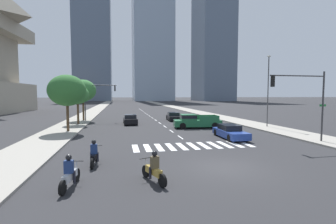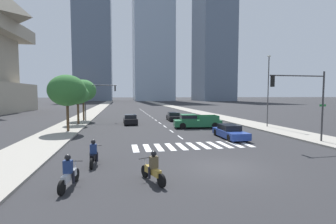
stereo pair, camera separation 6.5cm
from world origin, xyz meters
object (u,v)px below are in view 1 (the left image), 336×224
object	(u,v)px
street_tree_third	(83,91)
motorcycle_trailing	(154,170)
motorcycle_third	(70,175)
sedan_black_1	(174,117)
street_lamp_east	(268,86)
street_tree_second	(78,95)
traffic_signal_near	(304,93)
street_tree_nearest	(67,91)
pickup_truck	(195,121)
sedan_black_2	(130,120)
sedan_blue_0	(230,132)
motorcycle_lead	(94,155)
traffic_signal_far	(97,94)

from	to	relation	value
street_tree_third	motorcycle_trailing	bearing A→B (deg)	-76.18
motorcycle_third	sedan_black_1	bearing A→B (deg)	-11.53
street_lamp_east	street_tree_second	world-z (taller)	street_lamp_east
traffic_signal_near	street_tree_nearest	xyz separation A→B (m)	(-20.22, 10.21, 0.31)
motorcycle_trailing	traffic_signal_near	world-z (taller)	traffic_signal_near
street_tree_third	pickup_truck	bearing A→B (deg)	-37.13
sedan_black_2	motorcycle_trailing	bearing A→B (deg)	179.36
sedan_blue_0	street_tree_second	world-z (taller)	street_tree_second
pickup_truck	sedan_black_1	world-z (taller)	pickup_truck
motorcycle_lead	street_tree_second	distance (m)	20.58
motorcycle_lead	street_tree_nearest	distance (m)	14.41
motorcycle_lead	street_tree_third	world-z (taller)	street_tree_third
traffic_signal_far	street_tree_third	xyz separation A→B (m)	(-2.16, 0.90, 0.58)
motorcycle_lead	street_tree_second	xyz separation A→B (m)	(-4.00, 19.89, 3.45)
motorcycle_lead	traffic_signal_near	distance (m)	16.89
traffic_signal_near	sedan_blue_0	bearing A→B (deg)	-36.97
sedan_black_2	pickup_truck	bearing A→B (deg)	-127.66
traffic_signal_far	street_lamp_east	world-z (taller)	street_lamp_east
sedan_blue_0	street_tree_nearest	world-z (taller)	street_tree_nearest
street_tree_second	street_tree_third	size ratio (longest dim) A/B	0.83
sedan_blue_0	sedan_black_1	distance (m)	16.62
sedan_blue_0	traffic_signal_far	xyz separation A→B (m)	(-13.36, 17.42, 3.54)
motorcycle_trailing	motorcycle_third	world-z (taller)	same
traffic_signal_near	traffic_signal_far	world-z (taller)	traffic_signal_near
pickup_truck	street_lamp_east	world-z (taller)	street_lamp_east
sedan_black_1	street_tree_second	bearing A→B (deg)	-73.76
street_tree_third	street_tree_nearest	bearing A→B (deg)	-90.00
motorcycle_trailing	motorcycle_third	xyz separation A→B (m)	(-3.65, 0.04, -0.00)
motorcycle_third	street_tree_third	size ratio (longest dim) A/B	0.35
street_tree_third	street_lamp_east	bearing A→B (deg)	-27.91
sedan_blue_0	street_tree_third	size ratio (longest dim) A/B	0.76
street_lamp_east	motorcycle_trailing	bearing A→B (deg)	-135.67
pickup_truck	street_tree_nearest	distance (m)	14.95
street_lamp_east	street_tree_third	size ratio (longest dim) A/B	1.39
sedan_black_1	sedan_black_2	xyz separation A→B (m)	(-6.95, -3.49, 0.03)
motorcycle_lead	traffic_signal_far	world-z (taller)	traffic_signal_far
motorcycle_third	sedan_blue_0	xyz separation A→B (m)	(12.22, 9.95, -0.00)
street_lamp_east	street_tree_second	size ratio (longest dim) A/B	1.68
sedan_black_1	traffic_signal_near	bearing A→B (deg)	20.71
sedan_black_1	street_tree_second	xyz separation A→B (m)	(-13.84, -3.24, 3.44)
motorcycle_third	sedan_black_1	world-z (taller)	motorcycle_third
sedan_black_1	sedan_black_2	size ratio (longest dim) A/B	0.98
pickup_truck	traffic_signal_far	bearing A→B (deg)	-33.18
motorcycle_third	street_tree_second	size ratio (longest dim) A/B	0.42
motorcycle_third	street_tree_second	distance (m)	23.74
street_tree_second	street_tree_third	world-z (taller)	street_tree_third
motorcycle_trailing	motorcycle_third	distance (m)	3.65
traffic_signal_far	motorcycle_third	bearing A→B (deg)	-87.60
sedan_blue_0	traffic_signal_near	xyz separation A→B (m)	(4.69, -3.53, 3.60)
pickup_truck	sedan_black_2	world-z (taller)	pickup_truck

